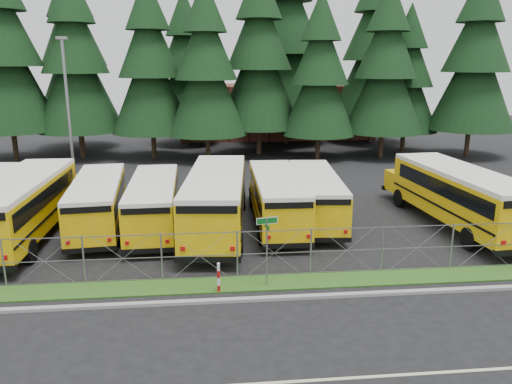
# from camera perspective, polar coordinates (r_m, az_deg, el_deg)

# --- Properties ---
(ground) EXTENTS (120.00, 120.00, 0.00)m
(ground) POSITION_cam_1_polar(r_m,az_deg,el_deg) (21.55, 0.39, -8.55)
(ground) COLOR black
(ground) RESTS_ON ground
(curb) EXTENTS (50.00, 0.25, 0.12)m
(curb) POSITION_cam_1_polar(r_m,az_deg,el_deg) (18.73, 1.41, -12.07)
(curb) COLOR gray
(curb) RESTS_ON ground
(grass_verge) EXTENTS (50.00, 1.40, 0.06)m
(grass_verge) POSITION_cam_1_polar(r_m,az_deg,el_deg) (19.99, 0.91, -10.37)
(grass_verge) COLOR #1D4A15
(grass_verge) RESTS_ON ground
(road_lane_line) EXTENTS (50.00, 0.12, 0.01)m
(road_lane_line) POSITION_cam_1_polar(r_m,az_deg,el_deg) (14.58, 3.94, -20.83)
(road_lane_line) COLOR beige
(road_lane_line) RESTS_ON ground
(chainlink_fence) EXTENTS (44.00, 0.10, 2.00)m
(chainlink_fence) POSITION_cam_1_polar(r_m,az_deg,el_deg) (20.25, 0.69, -7.05)
(chainlink_fence) COLOR gray
(chainlink_fence) RESTS_ON ground
(brick_building) EXTENTS (22.00, 10.00, 6.00)m
(brick_building) POSITION_cam_1_polar(r_m,az_deg,el_deg) (60.51, 2.06, 9.30)
(brick_building) COLOR maroon
(brick_building) RESTS_ON ground
(bus_1) EXTENTS (2.83, 11.95, 3.13)m
(bus_1) POSITION_cam_1_polar(r_m,az_deg,el_deg) (27.09, -24.88, -1.58)
(bus_1) COLOR #D7A506
(bus_1) RESTS_ON ground
(bus_2) EXTENTS (3.39, 10.35, 2.67)m
(bus_2) POSITION_cam_1_polar(r_m,az_deg,el_deg) (27.36, -17.51, -1.25)
(bus_2) COLOR #D7A506
(bus_2) RESTS_ON ground
(bus_3) EXTENTS (2.66, 10.13, 2.64)m
(bus_3) POSITION_cam_1_polar(r_m,az_deg,el_deg) (26.54, -11.56, -1.37)
(bus_3) COLOR #D7A506
(bus_3) RESTS_ON ground
(bus_4) EXTENTS (3.91, 12.13, 3.12)m
(bus_4) POSITION_cam_1_polar(r_m,az_deg,el_deg) (25.69, -4.50, -1.08)
(bus_4) COLOR #D7A506
(bus_4) RESTS_ON ground
(bus_5) EXTENTS (2.71, 10.48, 2.73)m
(bus_5) POSITION_cam_1_polar(r_m,az_deg,el_deg) (26.77, 2.35, -0.84)
(bus_5) COLOR #D7A506
(bus_5) RESTS_ON ground
(bus_6) EXTENTS (3.28, 10.26, 2.64)m
(bus_6) POSITION_cam_1_polar(r_m,az_deg,el_deg) (27.58, 6.73, -0.56)
(bus_6) COLOR #D7A506
(bus_6) RESTS_ON ground
(bus_east) EXTENTS (3.62, 12.12, 3.13)m
(bus_east) POSITION_cam_1_polar(r_m,az_deg,el_deg) (28.44, 21.84, -0.55)
(bus_east) COLOR #D7A506
(bus_east) RESTS_ON ground
(street_sign) EXTENTS (0.83, 0.55, 2.81)m
(street_sign) POSITION_cam_1_polar(r_m,az_deg,el_deg) (19.04, 1.26, -5.15)
(street_sign) COLOR gray
(street_sign) RESTS_ON ground
(striped_bollard) EXTENTS (0.11, 0.11, 1.20)m
(striped_bollard) POSITION_cam_1_polar(r_m,az_deg,el_deg) (19.10, -4.30, -9.76)
(striped_bollard) COLOR #B20C0C
(striped_bollard) RESTS_ON ground
(light_standard) EXTENTS (0.70, 0.35, 10.14)m
(light_standard) POSITION_cam_1_polar(r_m,az_deg,el_deg) (36.32, -20.66, 8.93)
(light_standard) COLOR gray
(light_standard) RESTS_ON ground
(conifer_1) EXTENTS (8.21, 8.21, 18.15)m
(conifer_1) POSITION_cam_1_polar(r_m,az_deg,el_deg) (49.27, -26.83, 13.72)
(conifer_1) COLOR black
(conifer_1) RESTS_ON ground
(conifer_2) EXTENTS (7.59, 7.59, 16.79)m
(conifer_2) POSITION_cam_1_polar(r_m,az_deg,el_deg) (48.19, -19.96, 13.59)
(conifer_2) COLOR black
(conifer_2) RESTS_ON ground
(conifer_3) EXTENTS (7.23, 7.23, 15.99)m
(conifer_3) POSITION_cam_1_polar(r_m,az_deg,el_deg) (46.39, -12.03, 13.62)
(conifer_3) COLOR black
(conifer_3) RESTS_ON ground
(conifer_4) EXTENTS (7.06, 7.06, 15.62)m
(conifer_4) POSITION_cam_1_polar(r_m,az_deg,el_deg) (44.57, -5.74, 13.60)
(conifer_4) COLOR black
(conifer_4) RESTS_ON ground
(conifer_5) EXTENTS (7.89, 7.89, 17.45)m
(conifer_5) POSITION_cam_1_polar(r_m,az_deg,el_deg) (47.32, 0.33, 14.82)
(conifer_5) COLOR black
(conifer_5) RESTS_ON ground
(conifer_6) EXTENTS (6.64, 6.64, 14.69)m
(conifer_6) POSITION_cam_1_polar(r_m,az_deg,el_deg) (45.53, 7.30, 12.98)
(conifer_6) COLOR black
(conifer_6) RESTS_ON ground
(conifer_7) EXTENTS (7.16, 7.16, 15.83)m
(conifer_7) POSITION_cam_1_polar(r_m,az_deg,el_deg) (47.20, 14.59, 13.39)
(conifer_7) COLOR black
(conifer_7) RESTS_ON ground
(conifer_8) EXTENTS (6.30, 6.30, 13.93)m
(conifer_8) POSITION_cam_1_polar(r_m,az_deg,el_deg) (50.63, 16.89, 12.20)
(conifer_8) COLOR black
(conifer_8) RESTS_ON ground
(conifer_9) EXTENTS (7.69, 7.69, 17.01)m
(conifer_9) POSITION_cam_1_polar(r_m,az_deg,el_deg) (50.40, 23.81, 13.36)
(conifer_9) COLOR black
(conifer_9) RESTS_ON ground
(conifer_10) EXTENTS (8.22, 8.22, 18.17)m
(conifer_10) POSITION_cam_1_polar(r_m,az_deg,el_deg) (54.23, -20.11, 14.31)
(conifer_10) COLOR black
(conifer_10) RESTS_ON ground
(conifer_11) EXTENTS (7.16, 7.16, 15.84)m
(conifer_11) POSITION_cam_1_polar(r_m,az_deg,el_deg) (53.77, -8.07, 13.78)
(conifer_11) COLOR black
(conifer_11) RESTS_ON ground
(conifer_12) EXTENTS (9.36, 9.36, 20.71)m
(conifer_12) POSITION_cam_1_polar(r_m,az_deg,el_deg) (54.03, 3.58, 16.48)
(conifer_12) COLOR black
(conifer_12) RESTS_ON ground
(conifer_13) EXTENTS (8.76, 8.76, 19.37)m
(conifer_13) POSITION_cam_1_polar(r_m,az_deg,el_deg) (56.28, 13.41, 15.36)
(conifer_13) COLOR black
(conifer_13) RESTS_ON ground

